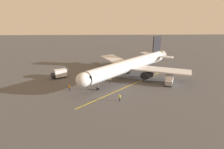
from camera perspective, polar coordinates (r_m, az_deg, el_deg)
ground_plane at (r=65.14m, az=6.14°, el=-0.16°), size 220.00×220.00×0.00m
apron_lead_in_line at (r=56.82m, az=5.64°, el=-2.90°), size 28.01×28.89×0.01m
airplane at (r=61.45m, az=5.23°, el=2.65°), size 32.94×33.22×11.50m
ground_crew_marshaller at (r=46.37m, az=2.19°, el=-6.62°), size 0.45×0.35×1.71m
ground_crew_wing_walker at (r=57.99m, az=-0.61°, el=-1.45°), size 0.34×0.45×1.71m
ground_crew_loader at (r=53.27m, az=-12.07°, el=-3.67°), size 0.46×0.37×1.71m
tug_near_nose at (r=76.58m, az=6.06°, el=3.16°), size 2.74×2.55×1.50m
box_truck_portside at (r=58.59m, az=16.06°, el=-1.46°), size 3.52×5.00×2.62m
box_truck_starboard_side at (r=63.97m, az=-14.86°, el=0.28°), size 4.99×3.81×2.62m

